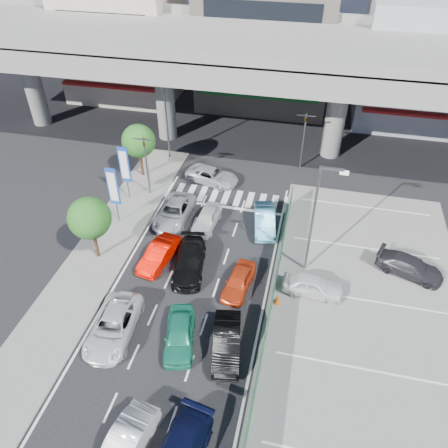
% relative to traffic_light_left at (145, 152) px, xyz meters
% --- Properties ---
extents(ground, '(120.00, 120.00, 0.00)m').
position_rel_traffic_light_left_xyz_m(ground, '(6.20, -12.00, -3.94)').
color(ground, black).
rests_on(ground, ground).
extents(parking_lot, '(12.00, 28.00, 0.06)m').
position_rel_traffic_light_left_xyz_m(parking_lot, '(17.20, -10.00, -3.91)').
color(parking_lot, slate).
rests_on(parking_lot, ground).
extents(sidewalk_left, '(4.00, 30.00, 0.12)m').
position_rel_traffic_light_left_xyz_m(sidewalk_left, '(-0.80, -8.00, -3.88)').
color(sidewalk_left, slate).
rests_on(sidewalk_left, ground).
extents(fence_run, '(0.16, 22.00, 1.80)m').
position_rel_traffic_light_left_xyz_m(fence_run, '(11.50, -11.00, -3.04)').
color(fence_run, '#1B512F').
rests_on(fence_run, ground).
extents(expressway, '(64.00, 14.00, 10.75)m').
position_rel_traffic_light_left_xyz_m(expressway, '(6.20, 10.00, 4.83)').
color(expressway, slate).
rests_on(expressway, ground).
extents(building_west, '(12.00, 10.90, 13.00)m').
position_rel_traffic_light_left_xyz_m(building_west, '(-9.80, 19.97, 2.56)').
color(building_west, '#ACA28A').
rests_on(building_west, ground).
extents(building_center, '(14.00, 10.90, 15.00)m').
position_rel_traffic_light_left_xyz_m(building_center, '(6.20, 20.97, 3.56)').
color(building_center, gray).
rests_on(building_center, ground).
extents(building_east, '(12.00, 10.90, 12.00)m').
position_rel_traffic_light_left_xyz_m(building_east, '(22.20, 19.97, 2.06)').
color(building_east, gray).
rests_on(building_east, ground).
extents(traffic_light_left, '(1.60, 1.24, 5.20)m').
position_rel_traffic_light_left_xyz_m(traffic_light_left, '(0.00, 0.00, 0.00)').
color(traffic_light_left, '#595B60').
rests_on(traffic_light_left, ground).
extents(traffic_light_right, '(1.60, 1.24, 5.20)m').
position_rel_traffic_light_left_xyz_m(traffic_light_right, '(11.70, 7.00, 0.00)').
color(traffic_light_right, '#595B60').
rests_on(traffic_light_right, ground).
extents(street_lamp_right, '(1.65, 0.22, 8.00)m').
position_rel_traffic_light_left_xyz_m(street_lamp_right, '(13.37, -6.00, 0.83)').
color(street_lamp_right, '#595B60').
rests_on(street_lamp_right, ground).
extents(street_lamp_left, '(1.65, 0.22, 8.00)m').
position_rel_traffic_light_left_xyz_m(street_lamp_left, '(-0.13, 6.00, 0.83)').
color(street_lamp_left, '#595B60').
rests_on(street_lamp_left, ground).
extents(signboard_near, '(0.80, 0.14, 4.70)m').
position_rel_traffic_light_left_xyz_m(signboard_near, '(-1.00, -4.01, -0.87)').
color(signboard_near, '#595B60').
rests_on(signboard_near, ground).
extents(signboard_far, '(0.80, 0.14, 4.70)m').
position_rel_traffic_light_left_xyz_m(signboard_far, '(-1.40, -1.01, -0.87)').
color(signboard_far, '#595B60').
rests_on(signboard_far, ground).
extents(tree_near, '(2.80, 2.80, 4.80)m').
position_rel_traffic_light_left_xyz_m(tree_near, '(-0.80, -8.00, -0.55)').
color(tree_near, '#382314').
rests_on(tree_near, ground).
extents(tree_far, '(2.80, 2.80, 4.80)m').
position_rel_traffic_light_left_xyz_m(tree_far, '(-1.60, 2.50, -0.55)').
color(tree_far, '#382314').
rests_on(tree_far, ground).
extents(hatch_white_back_mid, '(2.17, 4.38, 1.38)m').
position_rel_traffic_light_left_xyz_m(hatch_white_back_mid, '(6.22, -19.87, -3.25)').
color(hatch_white_back_mid, white).
rests_on(hatch_white_back_mid, ground).
extents(sedan_white_mid_left, '(2.63, 5.11, 1.38)m').
position_rel_traffic_light_left_xyz_m(sedan_white_mid_left, '(2.99, -13.79, -3.25)').
color(sedan_white_mid_left, silver).
rests_on(sedan_white_mid_left, ground).
extents(taxi_teal_mid, '(2.49, 4.31, 1.38)m').
position_rel_traffic_light_left_xyz_m(taxi_teal_mid, '(6.82, -13.47, -3.25)').
color(taxi_teal_mid, '#1D8363').
rests_on(taxi_teal_mid, ground).
extents(hatch_black_mid_right, '(2.19, 4.38, 1.38)m').
position_rel_traffic_light_left_xyz_m(hatch_black_mid_right, '(9.50, -13.43, -3.25)').
color(hatch_black_mid_right, black).
rests_on(hatch_black_mid_right, ground).
extents(taxi_orange_left, '(2.11, 4.20, 1.32)m').
position_rel_traffic_light_left_xyz_m(taxi_orange_left, '(3.49, -7.48, -3.28)').
color(taxi_orange_left, '#F80D00').
rests_on(taxi_orange_left, ground).
extents(sedan_black_mid, '(2.67, 5.00, 1.38)m').
position_rel_traffic_light_left_xyz_m(sedan_black_mid, '(5.69, -7.77, -3.25)').
color(sedan_black_mid, black).
rests_on(sedan_black_mid, ground).
extents(taxi_orange_right, '(1.94, 3.82, 1.25)m').
position_rel_traffic_light_left_xyz_m(taxi_orange_right, '(9.21, -8.69, -3.31)').
color(taxi_orange_right, red).
rests_on(taxi_orange_right, ground).
extents(wagon_silver_front_left, '(2.33, 4.92, 1.36)m').
position_rel_traffic_light_left_xyz_m(wagon_silver_front_left, '(3.02, -2.79, -3.26)').
color(wagon_silver_front_left, '#A2A5A9').
rests_on(wagon_silver_front_left, ground).
extents(sedan_white_front_mid, '(1.77, 3.88, 1.29)m').
position_rel_traffic_light_left_xyz_m(sedan_white_front_mid, '(5.63, -2.99, -3.29)').
color(sedan_white_front_mid, silver).
rests_on(sedan_white_front_mid, ground).
extents(kei_truck_front_right, '(2.23, 4.39, 1.38)m').
position_rel_traffic_light_left_xyz_m(kei_truck_front_right, '(9.86, -2.25, -3.25)').
color(kei_truck_front_right, '#4C98BF').
rests_on(kei_truck_front_right, ground).
extents(crossing_wagon_silver, '(4.93, 3.23, 1.26)m').
position_rel_traffic_light_left_xyz_m(crossing_wagon_silver, '(4.57, 2.89, -3.31)').
color(crossing_wagon_silver, '#ADAEB4').
rests_on(crossing_wagon_silver, ground).
extents(parked_sedan_white, '(3.86, 1.69, 1.30)m').
position_rel_traffic_light_left_xyz_m(parked_sedan_white, '(13.82, -8.12, -3.23)').
color(parked_sedan_white, silver).
rests_on(parked_sedan_white, parking_lot).
extents(parked_sedan_dgrey, '(4.59, 3.06, 1.24)m').
position_rel_traffic_light_left_xyz_m(parked_sedan_dgrey, '(19.87, -4.96, -3.26)').
color(parked_sedan_dgrey, '#2A292E').
rests_on(parked_sedan_dgrey, parking_lot).
extents(traffic_cone, '(0.53, 0.53, 0.78)m').
position_rel_traffic_light_left_xyz_m(traffic_cone, '(11.80, -9.46, -3.48)').
color(traffic_cone, '#DF520C').
rests_on(traffic_cone, parking_lot).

